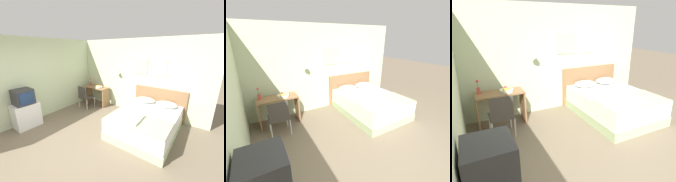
# 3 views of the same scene
# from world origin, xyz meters

# --- Properties ---
(ground_plane) EXTENTS (24.00, 24.00, 0.00)m
(ground_plane) POSITION_xyz_m (0.00, 0.00, 0.00)
(ground_plane) COLOR #756651
(wall_back) EXTENTS (5.26, 0.31, 2.65)m
(wall_back) POSITION_xyz_m (0.01, 2.95, 1.33)
(wall_back) COLOR beige
(wall_back) RESTS_ON ground_plane
(bed) EXTENTS (1.59, 2.08, 0.59)m
(bed) POSITION_xyz_m (1.09, 1.82, 0.29)
(bed) COLOR #B2C693
(bed) RESTS_ON ground_plane
(headboard) EXTENTS (1.71, 0.06, 1.04)m
(headboard) POSITION_xyz_m (1.09, 2.89, 0.52)
(headboard) COLOR #8E6642
(headboard) RESTS_ON ground_plane
(pillow_left) EXTENTS (0.60, 0.48, 0.14)m
(pillow_left) POSITION_xyz_m (0.75, 2.57, 0.66)
(pillow_left) COLOR white
(pillow_left) RESTS_ON bed
(pillow_right) EXTENTS (0.60, 0.48, 0.14)m
(pillow_right) POSITION_xyz_m (1.43, 2.57, 0.66)
(pillow_right) COLOR white
(pillow_right) RESTS_ON bed
(throw_blanket) EXTENTS (1.54, 0.83, 0.02)m
(throw_blanket) POSITION_xyz_m (1.09, 1.21, 0.60)
(throw_blanket) COLOR #B2C693
(throw_blanket) RESTS_ON bed
(folded_towel_near_foot) EXTENTS (0.30, 0.28, 0.06)m
(folded_towel_near_foot) POSITION_xyz_m (1.02, 1.36, 0.65)
(folded_towel_near_foot) COLOR white
(folded_towel_near_foot) RESTS_ON throw_blanket
(folded_towel_mid_bed) EXTENTS (0.31, 0.29, 0.06)m
(folded_towel_mid_bed) POSITION_xyz_m (1.03, 1.07, 0.65)
(folded_towel_mid_bed) COLOR white
(folded_towel_mid_bed) RESTS_ON throw_blanket
(desk) EXTENTS (1.03, 0.49, 0.76)m
(desk) POSITION_xyz_m (-1.45, 2.60, 0.52)
(desk) COLOR #8E6642
(desk) RESTS_ON ground_plane
(desk_chair) EXTENTS (0.47, 0.47, 0.91)m
(desk_chair) POSITION_xyz_m (-1.54, 1.98, 0.53)
(desk_chair) COLOR #3D3833
(desk_chair) RESTS_ON ground_plane
(fruit_bowl) EXTENTS (0.30, 0.30, 0.11)m
(fruit_bowl) POSITION_xyz_m (-1.31, 2.56, 0.80)
(fruit_bowl) COLOR silver
(fruit_bowl) RESTS_ON desk
(flower_vase) EXTENTS (0.07, 0.07, 0.31)m
(flower_vase) POSITION_xyz_m (-1.87, 2.67, 0.87)
(flower_vase) COLOR #D14C42
(flower_vase) RESTS_ON desk
(television) EXTENTS (0.47, 0.48, 0.45)m
(television) POSITION_xyz_m (-1.96, -0.02, 0.96)
(television) COLOR #2D2D30
(television) RESTS_ON tv_stand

